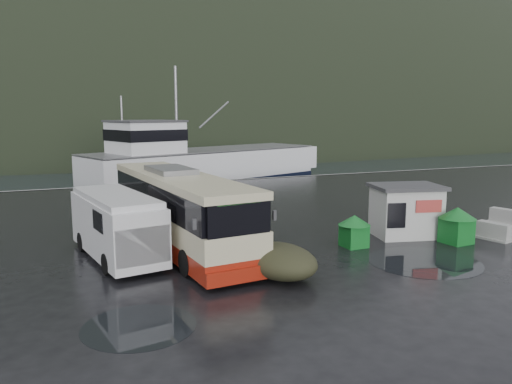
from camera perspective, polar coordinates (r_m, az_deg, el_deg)
name	(u,v)px	position (r m, az deg, el deg)	size (l,w,h in m)	color
ground	(266,247)	(20.54, 1.18, -6.29)	(160.00, 160.00, 0.00)	black
harbor_water	(90,135)	(128.59, -18.41, 6.19)	(300.00, 180.00, 0.02)	black
quay_edge	(166,183)	(39.39, -10.23, 0.99)	(160.00, 0.60, 1.50)	#999993
headland	(93,123)	(268.88, -18.14, 7.47)	(780.00, 540.00, 570.00)	black
coach_bus	(180,246)	(20.85, -8.69, -6.16)	(2.87, 11.35, 3.21)	beige
white_van	(118,258)	(19.74, -15.49, -7.27)	(2.05, 5.94, 2.48)	silver
waste_bin_left	(354,247)	(20.97, 11.09, -6.14)	(0.95, 0.95, 1.32)	#126822
waste_bin_right	(456,243)	(22.76, 21.85, -5.42)	(1.10, 1.10, 1.53)	#126822
dome_tent	(279,277)	(16.90, 2.68, -9.72)	(2.08, 2.92, 1.15)	#2E2F1C
ticket_kiosk	(405,236)	(23.30, 16.62, -4.82)	(2.94, 2.23, 2.30)	beige
jersey_barrier_a	(411,235)	(23.57, 17.35, -4.70)	(0.82, 1.64, 0.82)	#999993
jersey_barrier_b	(493,239)	(24.04, 25.45, -4.91)	(0.74, 1.48, 0.74)	#999993
jersey_barrier_c	(504,223)	(27.72, 26.50, -3.22)	(0.72, 1.45, 0.72)	#999993
fishing_trawler	(206,171)	(47.21, -5.73, 2.41)	(27.31, 5.98, 10.92)	silver
puddles	(349,279)	(17.01, 10.54, -9.73)	(14.18, 5.33, 0.01)	black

